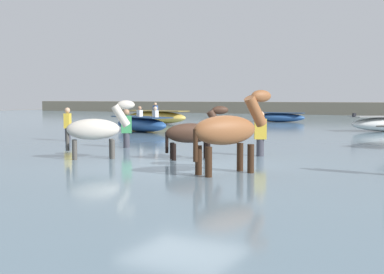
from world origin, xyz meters
The scene contains 11 objects.
ground_plane centered at (0.00, 0.00, 0.00)m, with size 120.00×120.00×0.00m, color #84755B.
water_surface centered at (0.00, 10.00, 0.21)m, with size 90.00×90.00×0.42m, color slate.
horse_lead_chestnut centered at (1.35, -0.61, 1.27)m, with size 1.29×1.87×2.15m.
horse_trailing_pinto centered at (-2.69, 0.20, 1.13)m, with size 1.52×1.40×1.92m.
horse_flank_dark_bay centered at (-0.43, 1.22, 1.05)m, with size 1.46×1.23×1.77m.
boat_near_starboard centered at (-7.51, 9.56, 0.78)m, with size 3.85×2.58×1.17m.
boat_mid_outer centered at (-4.92, 21.78, 0.72)m, with size 3.44×1.34×0.60m.
boat_far_inshore centered at (-10.73, 16.06, 0.82)m, with size 4.21×1.58×1.27m.
person_wading_mid centered at (-7.04, 4.06, 0.87)m, with size 0.32×0.37×1.63m.
person_spectator_far centered at (0.83, 2.69, 0.87)m, with size 0.37×0.32×1.63m.
person_onlooker_left centered at (-3.71, 2.99, 0.87)m, with size 0.38×0.35×1.63m.
Camera 1 is at (5.56, -10.21, 1.98)m, focal length 47.96 mm.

